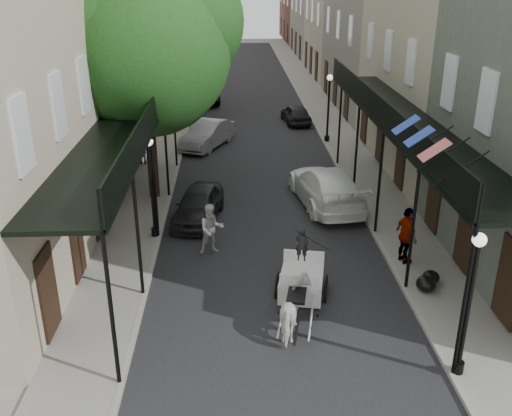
{
  "coord_description": "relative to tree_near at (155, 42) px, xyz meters",
  "views": [
    {
      "loc": [
        -1.24,
        -12.92,
        9.12
      ],
      "look_at": [
        -0.47,
        4.9,
        1.6
      ],
      "focal_mm": 40.0,
      "sensor_mm": 36.0,
      "label": 1
    }
  ],
  "objects": [
    {
      "name": "ground",
      "position": [
        4.2,
        -10.18,
        -6.49
      ],
      "size": [
        140.0,
        140.0,
        0.0
      ],
      "primitive_type": "plane",
      "color": "gray",
      "rests_on": "ground"
    },
    {
      "name": "road",
      "position": [
        4.2,
        9.82,
        -6.48
      ],
      "size": [
        8.0,
        90.0,
        0.01
      ],
      "primitive_type": "cube",
      "color": "black",
      "rests_on": "ground"
    },
    {
      "name": "sidewalk_left",
      "position": [
        -0.8,
        9.82,
        -6.43
      ],
      "size": [
        2.2,
        90.0,
        0.12
      ],
      "primitive_type": "cube",
      "color": "gray",
      "rests_on": "ground"
    },
    {
      "name": "sidewalk_right",
      "position": [
        9.2,
        9.82,
        -6.43
      ],
      "size": [
        2.2,
        90.0,
        0.12
      ],
      "primitive_type": "cube",
      "color": "gray",
      "rests_on": "ground"
    },
    {
      "name": "building_row_left",
      "position": [
        -4.4,
        19.82,
        -1.24
      ],
      "size": [
        5.0,
        80.0,
        10.5
      ],
      "primitive_type": "cube",
      "color": "#A09680",
      "rests_on": "ground"
    },
    {
      "name": "building_row_right",
      "position": [
        12.8,
        19.82,
        -1.24
      ],
      "size": [
        5.0,
        80.0,
        10.5
      ],
      "primitive_type": "cube",
      "color": "gray",
      "rests_on": "ground"
    },
    {
      "name": "gallery_left",
      "position": [
        -0.59,
        -3.2,
        -2.44
      ],
      "size": [
        2.2,
        18.05,
        4.88
      ],
      "color": "black",
      "rests_on": "sidewalk_left"
    },
    {
      "name": "gallery_right",
      "position": [
        8.99,
        -3.2,
        -2.44
      ],
      "size": [
        2.2,
        18.05,
        4.88
      ],
      "color": "black",
      "rests_on": "sidewalk_right"
    },
    {
      "name": "tree_near",
      "position": [
        0.0,
        0.0,
        0.0
      ],
      "size": [
        7.31,
        6.8,
        9.63
      ],
      "color": "#382619",
      "rests_on": "sidewalk_left"
    },
    {
      "name": "tree_far",
      "position": [
        -0.05,
        14.0,
        -0.65
      ],
      "size": [
        6.45,
        6.0,
        8.61
      ],
      "color": "#382619",
      "rests_on": "sidewalk_left"
    },
    {
      "name": "lamppost_right_near",
      "position": [
        8.3,
        -12.18,
        -4.44
      ],
      "size": [
        0.32,
        0.32,
        3.71
      ],
      "color": "black",
      "rests_on": "sidewalk_right"
    },
    {
      "name": "lamppost_left",
      "position": [
        0.1,
        -4.18,
        -4.44
      ],
      "size": [
        0.32,
        0.32,
        3.71
      ],
      "color": "black",
      "rests_on": "sidewalk_left"
    },
    {
      "name": "lamppost_right_far",
      "position": [
        8.3,
        7.82,
        -4.44
      ],
      "size": [
        0.32,
        0.32,
        3.71
      ],
      "color": "black",
      "rests_on": "sidewalk_right"
    },
    {
      "name": "horse",
      "position": [
        4.58,
        -10.24,
        -5.75
      ],
      "size": [
        1.12,
        1.87,
        1.48
      ],
      "primitive_type": "imported",
      "rotation": [
        0.0,
        0.0,
        2.94
      ],
      "color": "silver",
      "rests_on": "ground"
    },
    {
      "name": "carriage",
      "position": [
        5.03,
        -7.98,
        -5.53
      ],
      "size": [
        1.75,
        2.37,
        2.47
      ],
      "rotation": [
        0.0,
        0.0,
        -0.2
      ],
      "color": "black",
      "rests_on": "ground"
    },
    {
      "name": "pedestrian_walking",
      "position": [
        2.2,
        -5.4,
        -5.59
      ],
      "size": [
        1.01,
        0.87,
        1.8
      ],
      "primitive_type": "imported",
      "rotation": [
        0.0,
        0.0,
        0.24
      ],
      "color": "#B7B8AE",
      "rests_on": "ground"
    },
    {
      "name": "pedestrian_sidewalk_left",
      "position": [
        -1.49,
        4.16,
        -5.56
      ],
      "size": [
        1.07,
        0.63,
        1.63
      ],
      "primitive_type": "imported",
      "rotation": [
        0.0,
        0.0,
        3.17
      ],
      "color": "gray",
      "rests_on": "sidewalk_left"
    },
    {
      "name": "pedestrian_sidewalk_right",
      "position": [
        8.58,
        -6.58,
        -5.4
      ],
      "size": [
        0.73,
        1.21,
        1.93
      ],
      "primitive_type": "imported",
      "rotation": [
        0.0,
        0.0,
        1.82
      ],
      "color": "gray",
      "rests_on": "sidewalk_right"
    },
    {
      "name": "car_left_near",
      "position": [
        1.6,
        -2.6,
        -5.84
      ],
      "size": [
        2.18,
        4.04,
        1.31
      ],
      "primitive_type": "imported",
      "rotation": [
        0.0,
        0.0,
        -0.17
      ],
      "color": "black",
      "rests_on": "ground"
    },
    {
      "name": "car_left_mid",
      "position": [
        1.6,
        7.34,
        -5.78
      ],
      "size": [
        3.12,
        4.56,
        1.42
      ],
      "primitive_type": "imported",
      "rotation": [
        0.0,
        0.0,
        -0.42
      ],
      "color": "gray",
      "rests_on": "ground"
    },
    {
      "name": "car_left_far",
      "position": [
        0.6,
        18.62,
        -5.77
      ],
      "size": [
        3.51,
        5.58,
        1.44
      ],
      "primitive_type": "imported",
      "rotation": [
        0.0,
        0.0,
        0.23
      ],
      "color": "black",
      "rests_on": "ground"
    },
    {
      "name": "car_right_near",
      "position": [
        6.8,
        -1.18,
        -5.7
      ],
      "size": [
        2.95,
        5.72,
        1.59
      ],
      "primitive_type": "imported",
      "rotation": [
        0.0,
        0.0,
        3.28
      ],
      "color": "white",
      "rests_on": "ground"
    },
    {
      "name": "car_right_far",
      "position": [
        7.02,
        12.36,
        -5.87
      ],
      "size": [
        1.84,
        3.74,
        1.23
      ],
      "primitive_type": "imported",
      "rotation": [
        0.0,
        0.0,
        3.25
      ],
      "color": "black",
      "rests_on": "ground"
    },
    {
      "name": "trash_bags",
      "position": [
        8.82,
        -8.28,
        -6.13
      ],
      "size": [
        0.86,
        1.01,
        0.51
      ],
      "color": "black",
      "rests_on": "sidewalk_right"
    }
  ]
}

